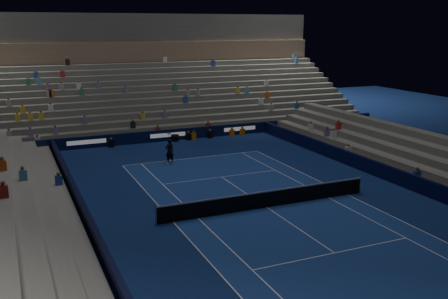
% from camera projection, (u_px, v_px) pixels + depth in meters
% --- Properties ---
extents(ground, '(90.00, 90.00, 0.00)m').
position_uv_depth(ground, '(267.00, 207.00, 28.39)').
color(ground, '#0D1F53').
rests_on(ground, ground).
extents(court_surface, '(10.97, 23.77, 0.01)m').
position_uv_depth(court_surface, '(267.00, 207.00, 28.39)').
color(court_surface, navy).
rests_on(court_surface, ground).
extents(sponsor_barrier_far, '(44.00, 0.25, 1.00)m').
position_uv_depth(sponsor_barrier_far, '(167.00, 135.00, 44.74)').
color(sponsor_barrier_far, black).
rests_on(sponsor_barrier_far, ground).
extents(sponsor_barrier_east, '(0.25, 37.00, 1.00)m').
position_uv_depth(sponsor_barrier_east, '(403.00, 179.00, 32.03)').
color(sponsor_barrier_east, black).
rests_on(sponsor_barrier_east, ground).
extents(sponsor_barrier_west, '(0.25, 37.00, 1.00)m').
position_uv_depth(sponsor_barrier_west, '(90.00, 226.00, 24.50)').
color(sponsor_barrier_west, black).
rests_on(sponsor_barrier_west, ground).
extents(grandstand_main, '(44.00, 15.20, 11.20)m').
position_uv_depth(grandstand_main, '(140.00, 91.00, 52.43)').
color(grandstand_main, '#5F5F5B').
rests_on(grandstand_main, ground).
extents(grandstand_east, '(5.00, 37.00, 2.50)m').
position_uv_depth(grandstand_east, '(444.00, 166.00, 33.28)').
color(grandstand_east, slate).
rests_on(grandstand_east, ground).
extents(grandstand_west, '(5.00, 37.00, 2.50)m').
position_uv_depth(grandstand_west, '(12.00, 229.00, 23.06)').
color(grandstand_west, gray).
rests_on(grandstand_west, ground).
extents(tennis_net, '(12.90, 0.10, 1.10)m').
position_uv_depth(tennis_net, '(267.00, 199.00, 28.27)').
color(tennis_net, '#B2B2B7').
rests_on(tennis_net, ground).
extents(tennis_player, '(0.77, 0.59, 1.90)m').
position_uv_depth(tennis_player, '(170.00, 151.00, 37.13)').
color(tennis_player, black).
rests_on(tennis_player, ground).
extents(broadcast_camera, '(0.62, 0.98, 0.59)m').
position_uv_depth(broadcast_camera, '(175.00, 138.00, 44.62)').
color(broadcast_camera, black).
rests_on(broadcast_camera, ground).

